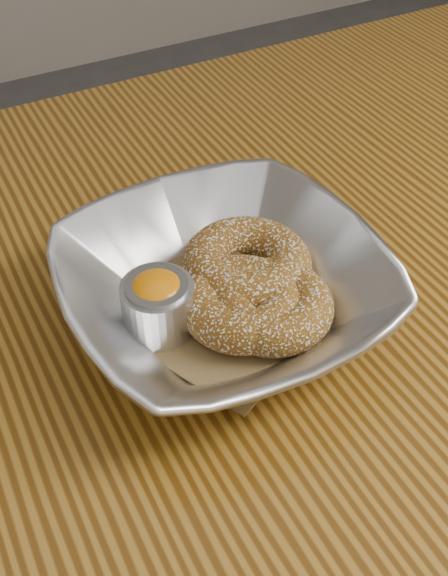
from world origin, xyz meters
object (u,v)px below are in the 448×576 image
donut_front (242,303)px  donut_back (246,265)px  ramekin (158,303)px  table (320,351)px  serving_bowl (224,288)px  donut_extra (272,306)px

donut_front → donut_back: bearing=56.1°
ramekin → table: bearing=-1.8°
donut_back → donut_front: (-0.02, -0.03, -0.00)m
serving_bowl → donut_back: size_ratio=2.33×
serving_bowl → ramekin: size_ratio=4.48×
serving_bowl → table: bearing=0.0°
serving_bowl → donut_extra: serving_bowl is taller
donut_extra → ramekin: (-0.08, 0.03, 0.01)m
table → donut_back: donut_back is taller
donut_front → ramekin: ramekin is taller
donut_extra → donut_front: bearing=145.8°
table → ramekin: bearing=178.2°
donut_extra → table: bearing=21.1°
table → donut_front: bearing=-169.8°
donut_extra → ramekin: 0.08m
donut_back → donut_front: 0.04m
donut_extra → ramekin: ramekin is taller
serving_bowl → donut_front: serving_bowl is taller
table → donut_front: donut_front is taller
donut_back → donut_extra: 0.05m
donut_front → donut_extra: same height
donut_back → donut_front: size_ratio=1.11×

